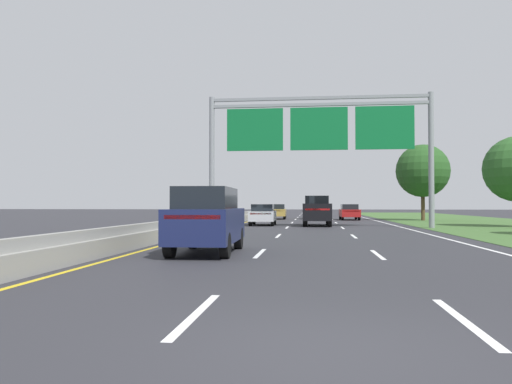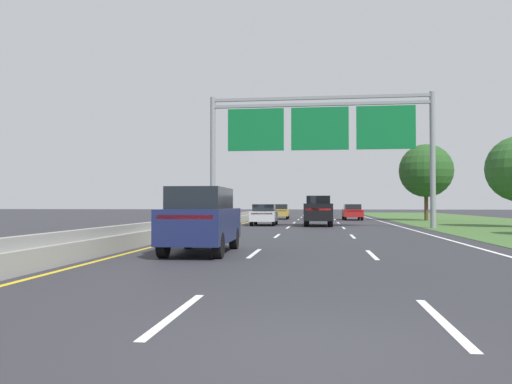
{
  "view_description": "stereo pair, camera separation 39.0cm",
  "coord_description": "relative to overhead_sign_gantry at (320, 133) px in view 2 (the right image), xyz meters",
  "views": [
    {
      "loc": [
        -0.19,
        -5.65,
        1.58
      ],
      "look_at": [
        -3.47,
        24.0,
        2.3
      ],
      "focal_mm": 35.45,
      "sensor_mm": 36.0,
      "label": 1
    },
    {
      "loc": [
        0.19,
        -5.6,
        1.58
      ],
      "look_at": [
        -3.47,
        24.0,
        2.3
      ],
      "focal_mm": 35.45,
      "sensor_mm": 36.0,
      "label": 2
    }
  ],
  "objects": [
    {
      "name": "ground_plane",
      "position": [
        -0.3,
        6.48,
        -6.35
      ],
      "size": [
        220.0,
        220.0,
        0.0
      ],
      "primitive_type": "plane",
      "color": "#2B2B30"
    },
    {
      "name": "lane_striping",
      "position": [
        -0.3,
        6.02,
        -6.34
      ],
      "size": [
        11.96,
        106.0,
        0.01
      ],
      "color": "white",
      "rests_on": "ground"
    },
    {
      "name": "grass_verge_right",
      "position": [
        13.65,
        6.48,
        -6.34
      ],
      "size": [
        14.0,
        110.0,
        0.02
      ],
      "primitive_type": "cube",
      "color": "#3D602D",
      "rests_on": "ground"
    },
    {
      "name": "median_barrier_concrete",
      "position": [
        -6.9,
        6.48,
        -5.99
      ],
      "size": [
        0.6,
        110.0,
        0.85
      ],
      "color": "gray",
      "rests_on": "ground"
    },
    {
      "name": "overhead_sign_gantry",
      "position": [
        0.0,
        0.0,
        0.0
      ],
      "size": [
        15.06,
        0.42,
        8.99
      ],
      "color": "gray",
      "rests_on": "ground"
    },
    {
      "name": "pickup_truck_black",
      "position": [
        -0.11,
        3.15,
        -5.27
      ],
      "size": [
        2.0,
        5.4,
        2.2
      ],
      "rotation": [
        0.0,
        0.0,
        1.57
      ],
      "color": "black",
      "rests_on": "ground"
    },
    {
      "name": "car_red_right_lane_sedan",
      "position": [
        3.26,
        17.1,
        -5.53
      ],
      "size": [
        1.89,
        4.43,
        1.57
      ],
      "rotation": [
        0.0,
        0.0,
        1.59
      ],
      "color": "maroon",
      "rests_on": "ground"
    },
    {
      "name": "car_gold_left_lane_sedan",
      "position": [
        -4.13,
        19.18,
        -5.53
      ],
      "size": [
        1.92,
        4.44,
        1.57
      ],
      "rotation": [
        0.0,
        0.0,
        1.59
      ],
      "color": "#A38438",
      "rests_on": "ground"
    },
    {
      "name": "car_silver_left_lane_sedan",
      "position": [
        -4.13,
        3.48,
        -5.53
      ],
      "size": [
        1.92,
        4.44,
        1.57
      ],
      "rotation": [
        0.0,
        0.0,
        1.59
      ],
      "color": "#B2B5BA",
      "rests_on": "ground"
    },
    {
      "name": "car_navy_left_lane_suv",
      "position": [
        -3.85,
        -18.13,
        -5.25
      ],
      "size": [
        2.01,
        4.74,
        2.11
      ],
      "rotation": [
        0.0,
        0.0,
        1.59
      ],
      "color": "#161E47",
      "rests_on": "ground"
    },
    {
      "name": "car_darkgreen_centre_lane_sedan",
      "position": [
        -0.21,
        20.15,
        -5.53
      ],
      "size": [
        1.93,
        4.44,
        1.57
      ],
      "rotation": [
        0.0,
        0.0,
        1.6
      ],
      "color": "#193D23",
      "rests_on": "ground"
    },
    {
      "name": "roadside_tree_far",
      "position": [
        10.11,
        15.67,
        -1.57
      ],
      "size": [
        5.07,
        5.07,
        7.32
      ],
      "color": "#4C3823",
      "rests_on": "ground"
    }
  ]
}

